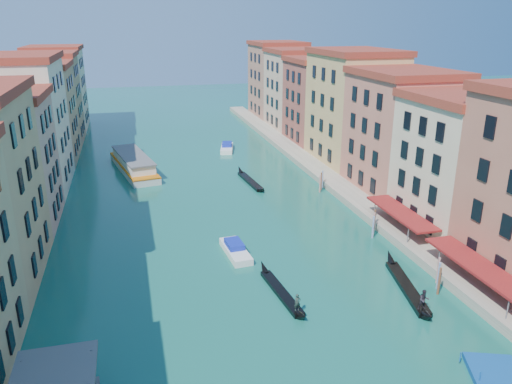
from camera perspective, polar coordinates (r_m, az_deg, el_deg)
The scene contains 12 objects.
left_bank_palazzos at distance 80.57m, azimuth -25.84°, elevation 5.66°, with size 12.80×128.40×21.00m.
right_bank_palazzos at distance 88.65m, azimuth 12.65°, elevation 8.19°, with size 12.80×128.40×21.00m.
quay at distance 87.56m, azimuth 7.53°, elevation 2.12°, with size 4.00×140.00×1.00m, color gray.
restaurant_awnings at distance 52.97m, azimuth 24.94°, elevation -8.31°, with size 3.20×44.55×3.12m.
mooring_poles_right at distance 56.07m, azimuth 18.54°, elevation -7.86°, with size 1.44×54.24×3.20m.
vaporetto_far at distance 92.39m, azimuth -13.83°, elevation 3.18°, with size 8.52×20.84×3.02m.
gondola_fore at distance 50.27m, azimuth 2.92°, elevation -11.25°, with size 2.05×11.66×2.32m.
gondola_right at distance 53.00m, azimuth 16.98°, elevation -10.28°, with size 3.76×13.52×2.72m.
gondola_far at distance 83.51m, azimuth -0.72°, elevation 1.36°, with size 2.20×13.18×1.86m.
motorboat_mid at distance 58.27m, azimuth -2.38°, elevation -6.58°, with size 2.66×6.94×1.41m.
motorboat_far at distance 104.62m, azimuth -3.35°, elevation 5.11°, with size 4.06×7.86×1.56m.
blue_dock at distance 43.90m, azimuth 25.95°, elevation -18.68°, with size 5.47×6.56×0.47m.
Camera 1 is at (-9.78, -12.60, 25.72)m, focal length 35.00 mm.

